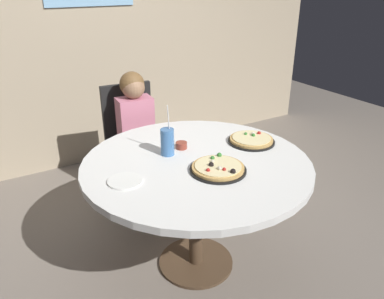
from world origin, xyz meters
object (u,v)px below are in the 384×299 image
at_px(soda_cup, 167,142).
at_px(plate_small, 125,181).
at_px(dining_table, 196,174).
at_px(pizza_cheese, 251,140).
at_px(sauce_bowl, 181,145).
at_px(chair_wooden, 132,137).
at_px(diner_child, 140,151).
at_px(pizza_veggie, 218,168).

relative_size(soda_cup, plate_small, 1.71).
xyz_separation_m(dining_table, pizza_cheese, (0.44, 0.04, 0.10)).
height_order(soda_cup, plate_small, soda_cup).
height_order(dining_table, sauce_bowl, sauce_bowl).
xyz_separation_m(dining_table, sauce_bowl, (0.01, 0.19, 0.11)).
xyz_separation_m(chair_wooden, diner_child, (-0.01, -0.18, -0.05)).
relative_size(dining_table, pizza_cheese, 4.44).
relative_size(diner_child, pizza_veggie, 3.50).
bearing_deg(diner_child, sauce_bowl, -88.66).
distance_m(chair_wooden, pizza_cheese, 1.07).
bearing_deg(sauce_bowl, soda_cup, -163.33).
height_order(sauce_bowl, plate_small, sauce_bowl).
height_order(diner_child, pizza_veggie, diner_child).
bearing_deg(plate_small, soda_cup, 27.49).
distance_m(dining_table, soda_cup, 0.25).
bearing_deg(pizza_cheese, plate_small, -175.91).
distance_m(sauce_bowl, plate_small, 0.50).
height_order(pizza_veggie, soda_cup, soda_cup).
xyz_separation_m(chair_wooden, soda_cup, (-0.11, -0.84, 0.30)).
distance_m(dining_table, pizza_cheese, 0.45).
xyz_separation_m(pizza_veggie, plate_small, (-0.48, 0.15, -0.01)).
bearing_deg(sauce_bowl, pizza_veggie, -85.96).
height_order(diner_child, soda_cup, diner_child).
height_order(dining_table, soda_cup, soda_cup).
distance_m(pizza_veggie, soda_cup, 0.36).
bearing_deg(chair_wooden, pizza_cheese, -65.74).
relative_size(chair_wooden, pizza_veggie, 3.07).
xyz_separation_m(pizza_cheese, plate_small, (-0.88, -0.06, -0.01)).
height_order(chair_wooden, diner_child, diner_child).
height_order(chair_wooden, soda_cup, soda_cup).
distance_m(pizza_veggie, pizza_cheese, 0.45).
bearing_deg(pizza_cheese, dining_table, -174.26).
bearing_deg(plate_small, chair_wooden, 66.12).
height_order(chair_wooden, plate_small, chair_wooden).
height_order(dining_table, chair_wooden, chair_wooden).
height_order(pizza_veggie, pizza_cheese, pizza_veggie).
relative_size(pizza_veggie, sauce_bowl, 4.42).
relative_size(pizza_veggie, pizza_cheese, 1.05).
bearing_deg(pizza_veggie, soda_cup, 112.94).
relative_size(dining_table, soda_cup, 4.27).
relative_size(diner_child, plate_small, 6.01).
bearing_deg(soda_cup, diner_child, 81.57).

